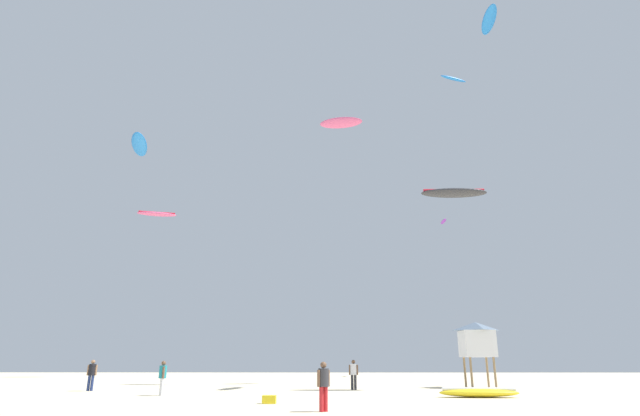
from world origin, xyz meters
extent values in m
cylinder|color=#B21E23|center=(0.20, 3.09, 0.41)|extent=(0.15, 0.15, 0.82)
cylinder|color=#B21E23|center=(0.34, 3.21, 0.41)|extent=(0.15, 0.15, 0.82)
cylinder|color=#2D2D33|center=(0.27, 3.15, 1.13)|extent=(0.38, 0.38, 0.61)
cylinder|color=brown|center=(0.10, 3.01, 1.10)|extent=(0.11, 0.11, 0.56)
cylinder|color=brown|center=(0.44, 3.29, 1.10)|extent=(0.11, 0.11, 0.56)
sphere|color=brown|center=(0.27, 3.15, 1.55)|extent=(0.22, 0.22, 0.22)
cylinder|color=#2D2D33|center=(1.95, 16.53, 0.43)|extent=(0.16, 0.16, 0.85)
cylinder|color=#2D2D33|center=(2.14, 16.49, 0.43)|extent=(0.16, 0.16, 0.85)
cylinder|color=silver|center=(2.04, 16.51, 1.17)|extent=(0.39, 0.39, 0.64)
cylinder|color=brown|center=(1.82, 16.55, 1.15)|extent=(0.11, 0.11, 0.59)
cylinder|color=brown|center=(2.27, 16.47, 1.15)|extent=(0.11, 0.11, 0.59)
sphere|color=brown|center=(2.04, 16.51, 1.61)|extent=(0.23, 0.23, 0.23)
cylinder|color=navy|center=(-13.48, 15.03, 0.43)|extent=(0.16, 0.16, 0.86)
cylinder|color=navy|center=(-13.28, 15.04, 0.43)|extent=(0.16, 0.16, 0.86)
cylinder|color=black|center=(-13.38, 15.03, 1.18)|extent=(0.39, 0.39, 0.64)
cylinder|color=#936B4C|center=(-13.61, 15.03, 1.15)|extent=(0.11, 0.11, 0.59)
cylinder|color=#936B4C|center=(-13.15, 15.04, 1.15)|extent=(0.11, 0.11, 0.59)
sphere|color=#936B4C|center=(-13.38, 15.03, 1.62)|extent=(0.23, 0.23, 0.23)
cylinder|color=silver|center=(-7.94, 11.09, 0.41)|extent=(0.16, 0.16, 0.83)
cylinder|color=silver|center=(-8.02, 11.26, 0.41)|extent=(0.16, 0.16, 0.83)
cylinder|color=teal|center=(-7.98, 11.17, 1.14)|extent=(0.38, 0.38, 0.62)
cylinder|color=brown|center=(-7.89, 10.97, 1.11)|extent=(0.11, 0.11, 0.57)
cylinder|color=brown|center=(-8.07, 11.38, 1.11)|extent=(0.11, 0.11, 0.57)
sphere|color=brown|center=(-7.98, 11.17, 1.57)|extent=(0.22, 0.22, 0.22)
ellipsoid|color=yellow|center=(7.71, 10.07, 0.21)|extent=(3.84, 1.32, 0.40)
cylinder|color=white|center=(7.71, 10.07, 0.38)|extent=(3.47, 0.40, 0.17)
cylinder|color=#8C704C|center=(11.13, 19.44, 0.95)|extent=(0.14, 0.14, 1.90)
cylinder|color=#8C704C|center=(11.13, 17.94, 0.95)|extent=(0.14, 0.14, 1.90)
cylinder|color=#8C704C|center=(9.63, 19.44, 0.95)|extent=(0.14, 0.14, 1.90)
cylinder|color=#8C704C|center=(9.63, 17.94, 0.95)|extent=(0.14, 0.14, 1.90)
cube|color=white|center=(10.38, 18.69, 2.75)|extent=(2.00, 2.00, 1.70)
pyramid|color=slate|center=(10.38, 18.69, 3.87)|extent=(2.30, 2.30, 0.55)
cube|color=yellow|center=(-1.99, 6.47, 0.16)|extent=(0.56, 0.36, 0.32)
ellipsoid|color=purple|center=(14.48, 41.65, 17.58)|extent=(0.85, 2.26, 0.43)
ellipsoid|color=#E5598C|center=(-19.36, 39.67, 18.02)|extent=(4.60, 2.35, 0.50)
cylinder|color=red|center=(-19.36, 39.67, 18.22)|extent=(3.99, 1.23, 0.19)
ellipsoid|color=#E5598C|center=(1.72, 23.17, 21.29)|extent=(3.79, 1.62, 0.93)
ellipsoid|color=blue|center=(-14.09, 19.66, 17.71)|extent=(2.71, 4.65, 0.83)
ellipsoid|color=blue|center=(13.46, 17.96, 27.63)|extent=(1.68, 3.90, 0.55)
ellipsoid|color=blue|center=(12.16, 24.61, 26.44)|extent=(2.85, 1.85, 0.62)
ellipsoid|color=#2D2D33|center=(9.01, 16.21, 12.47)|extent=(4.42, 1.34, 0.59)
cylinder|color=red|center=(9.01, 16.21, 12.66)|extent=(4.06, 0.25, 0.19)
camera|label=1|loc=(0.37, -15.23, 1.71)|focal=27.66mm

